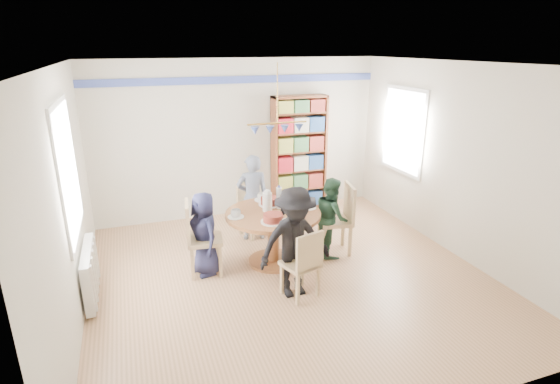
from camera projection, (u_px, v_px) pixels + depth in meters
name	position (u px, v px, depth m)	size (l,w,h in m)	color
ground	(290.00, 276.00, 5.76)	(5.00, 5.00, 0.00)	tan
room_shell	(251.00, 142.00, 5.92)	(5.00, 5.00, 5.00)	white
radiator	(90.00, 272.00, 5.15)	(0.12, 1.00, 0.60)	silver
dining_table	(273.00, 226.00, 5.96)	(1.30, 1.30, 0.75)	brown
chair_left	(198.00, 235.00, 5.69)	(0.49, 0.49, 1.00)	tan
chair_right	(341.00, 216.00, 6.29)	(0.53, 0.53, 1.02)	tan
chair_far	(251.00, 205.00, 6.91)	(0.51, 0.51, 0.90)	tan
chair_near	(304.00, 262.00, 5.13)	(0.48, 0.48, 0.87)	tan
person_left	(205.00, 234.00, 5.69)	(0.55, 0.36, 1.13)	#1B1D3C
person_right	(331.00, 217.00, 6.22)	(0.56, 0.44, 1.15)	#1C3826
person_far	(253.00, 198.00, 6.70)	(0.49, 0.32, 1.35)	gray
person_near	(295.00, 243.00, 5.15)	(0.89, 0.51, 1.37)	black
bookshelf	(299.00, 155.00, 7.85)	(0.99, 0.30, 2.07)	brown
tableware	(271.00, 207.00, 5.89)	(1.25, 1.25, 0.33)	white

